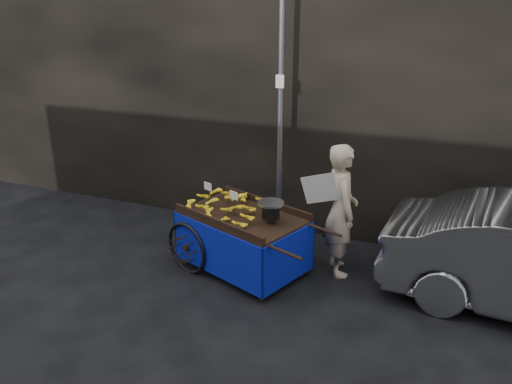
% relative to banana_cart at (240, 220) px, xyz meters
% --- Properties ---
extents(ground, '(80.00, 80.00, 0.00)m').
position_rel_banana_cart_xyz_m(ground, '(-0.15, -0.15, -0.73)').
color(ground, black).
rests_on(ground, ground).
extents(building_wall, '(13.50, 2.00, 5.00)m').
position_rel_banana_cart_xyz_m(building_wall, '(0.24, 2.45, 1.77)').
color(building_wall, black).
rests_on(building_wall, ground).
extents(street_pole, '(0.12, 0.10, 4.00)m').
position_rel_banana_cart_xyz_m(street_pole, '(0.15, 1.15, 1.27)').
color(street_pole, slate).
rests_on(street_pole, ground).
extents(banana_cart, '(2.39, 1.67, 1.19)m').
position_rel_banana_cart_xyz_m(banana_cart, '(0.00, 0.00, 0.00)').
color(banana_cart, black).
rests_on(banana_cart, ground).
extents(vendor, '(0.88, 0.77, 1.78)m').
position_rel_banana_cart_xyz_m(vendor, '(1.25, 0.44, 0.16)').
color(vendor, '#C2AB90').
rests_on(vendor, ground).
extents(plastic_bag, '(0.31, 0.25, 0.28)m').
position_rel_banana_cart_xyz_m(plastic_bag, '(0.71, -0.02, -0.60)').
color(plastic_bag, '#193DBF').
rests_on(plastic_bag, ground).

